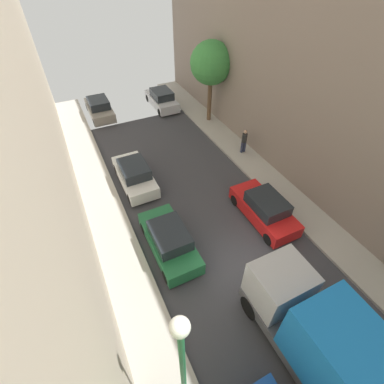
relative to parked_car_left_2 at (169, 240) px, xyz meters
The scene contains 12 objects.
ground 3.75m from the parked_car_left_2, 42.84° to the right, with size 32.00×32.00×0.00m, color #38383D.
sidewalk_left 3.46m from the parked_car_left_2, 132.57° to the right, with size 2.00×44.00×0.15m, color #A8A399.
sidewalk_right 8.12m from the parked_car_left_2, 18.02° to the right, with size 2.00×44.00×0.15m, color #A8A399.
parked_car_left_2 is the anchor object (origin of this frame).
parked_car_left_3 5.55m from the parked_car_left_2, 90.00° to the left, with size 1.78×4.20×1.57m.
parked_car_left_4 15.44m from the parked_car_left_2, 90.00° to the left, with size 1.78×4.20×1.57m.
parked_car_right_1 5.41m from the parked_car_left_2, ahead, with size 1.78×4.20×1.57m.
parked_car_right_2 15.75m from the parked_car_left_2, 69.96° to the left, with size 1.78×4.20×1.57m.
delivery_truck 7.70m from the parked_car_left_2, 69.28° to the right, with size 2.26×6.60×3.38m.
pedestrian 9.55m from the parked_car_left_2, 34.63° to the left, with size 0.40×0.36×1.72m.
street_tree_1 13.86m from the parked_car_left_2, 53.35° to the left, with size 3.10×3.10×6.05m.
lamp_post 7.01m from the parked_car_left_2, 107.94° to the right, with size 0.44×0.44×6.01m.
Camera 1 is at (-5.36, -5.47, 11.58)m, focal length 26.24 mm.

